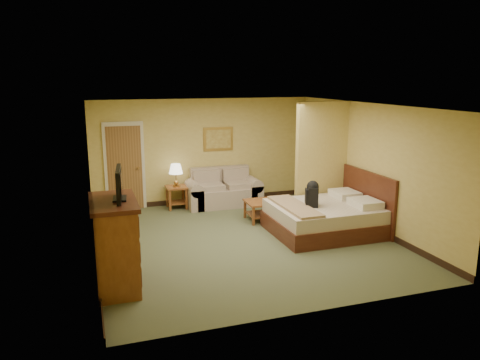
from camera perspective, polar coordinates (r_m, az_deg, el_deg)
name	(u,v)px	position (r m, az deg, el deg)	size (l,w,h in m)	color
floor	(243,240)	(9.20, 0.38, -7.32)	(6.00, 6.00, 0.00)	#515839
ceiling	(243,106)	(8.67, 0.40, 9.06)	(6.00, 6.00, 0.00)	white
back_wall	(204,151)	(11.68, -4.38, 3.50)	(5.50, 0.02, 2.60)	tan
left_wall	(91,185)	(8.39, -17.68, -0.63)	(0.02, 6.00, 2.60)	tan
right_wall	(368,166)	(10.06, 15.38, 1.62)	(0.02, 6.00, 2.60)	tan
partition	(321,160)	(10.53, 9.88, 2.36)	(1.20, 0.15, 2.60)	tan
door	(125,167)	(11.38, -13.88, 1.56)	(0.94, 0.16, 2.10)	beige
baseboard	(205,200)	(11.93, -4.27, -2.41)	(5.50, 0.02, 0.12)	black
loveseat	(223,193)	(11.57, -2.07, -1.62)	(1.82, 0.85, 0.92)	tan
side_table	(177,194)	(11.37, -7.75, -1.68)	(0.49, 0.49, 0.54)	brown
table_lamp	(176,169)	(11.24, -7.84, 1.28)	(0.33, 0.33, 0.55)	#AC7F3F
coffee_table	(262,207)	(10.34, 2.66, -3.26)	(0.69, 0.69, 0.44)	brown
wall_picture	(218,139)	(11.70, -2.67, 5.02)	(0.76, 0.04, 0.59)	#B78E3F
dresser	(115,244)	(7.28, -14.95, -7.50)	(0.67, 1.27, 1.36)	brown
tv	(119,185)	(7.03, -14.55, -0.58)	(0.23, 0.77, 0.47)	black
bed	(329,217)	(9.73, 10.77, -4.42)	(2.20, 1.87, 1.21)	#431A0F
backpack	(313,193)	(9.38, 8.84, -1.56)	(0.29, 0.35, 0.52)	black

